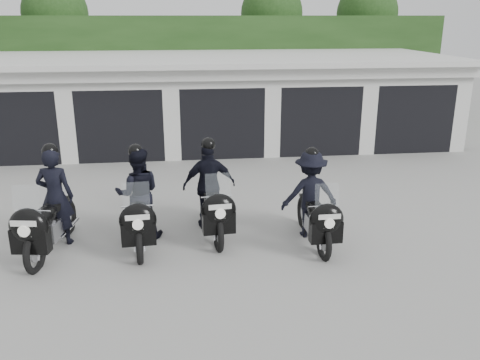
{
  "coord_description": "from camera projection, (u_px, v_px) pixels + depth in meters",
  "views": [
    {
      "loc": [
        -1.3,
        -9.88,
        4.27
      ],
      "look_at": [
        -0.11,
        0.0,
        1.05
      ],
      "focal_mm": 38.0,
      "sensor_mm": 36.0,
      "label": 1
    }
  ],
  "objects": [
    {
      "name": "police_bike_b",
      "position": [
        138.0,
        201.0,
        9.88
      ],
      "size": [
        0.94,
        2.29,
        1.99
      ],
      "rotation": [
        0.0,
        0.0,
        0.06
      ],
      "color": "black",
      "rests_on": "ground"
    },
    {
      "name": "garage_block",
      "position": [
        216.0,
        101.0,
        17.97
      ],
      "size": [
        16.4,
        6.8,
        2.96
      ],
      "color": "silver",
      "rests_on": "ground"
    },
    {
      "name": "police_bike_d",
      "position": [
        312.0,
        200.0,
        9.99
      ],
      "size": [
        1.16,
        2.19,
        1.91
      ],
      "rotation": [
        0.0,
        0.0,
        0.02
      ],
      "color": "black",
      "rests_on": "ground"
    },
    {
      "name": "police_bike_c",
      "position": [
        211.0,
        192.0,
        10.36
      ],
      "size": [
        1.14,
        2.3,
        2.0
      ],
      "rotation": [
        0.0,
        0.0,
        0.09
      ],
      "color": "black",
      "rests_on": "ground"
    },
    {
      "name": "ground",
      "position": [
        245.0,
        227.0,
        10.8
      ],
      "size": [
        80.0,
        80.0,
        0.0
      ],
      "primitive_type": "plane",
      "color": "gray",
      "rests_on": "ground"
    },
    {
      "name": "police_bike_a",
      "position": [
        49.0,
        210.0,
        9.48
      ],
      "size": [
        0.94,
        2.38,
        2.08
      ],
      "rotation": [
        0.0,
        0.0,
        -0.15
      ],
      "color": "black",
      "rests_on": "ground"
    },
    {
      "name": "background_vegetation",
      "position": [
        216.0,
        52.0,
        22.19
      ],
      "size": [
        20.0,
        3.9,
        5.8
      ],
      "color": "#1D3B15",
      "rests_on": "ground"
    }
  ]
}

